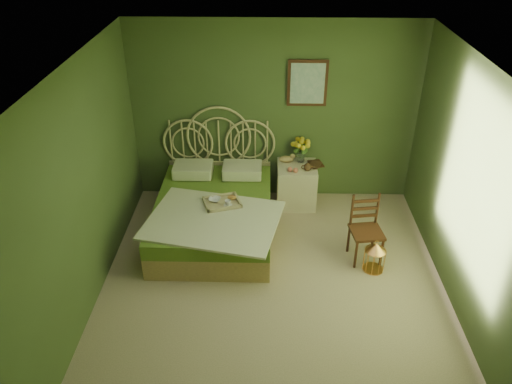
{
  "coord_description": "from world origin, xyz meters",
  "views": [
    {
      "loc": [
        -0.09,
        -4.3,
        3.97
      ],
      "look_at": [
        -0.22,
        1.0,
        0.77
      ],
      "focal_mm": 35.0,
      "sensor_mm": 36.0,
      "label": 1
    }
  ],
  "objects_px": {
    "nightstand": "(297,181)",
    "chair": "(366,224)",
    "birdcage": "(375,257)",
    "bed": "(214,211)"
  },
  "relations": [
    {
      "from": "chair",
      "to": "birdcage",
      "type": "relative_size",
      "value": 2.2
    },
    {
      "from": "bed",
      "to": "birdcage",
      "type": "xyz_separation_m",
      "value": [
        2.01,
        -0.78,
        -0.12
      ]
    },
    {
      "from": "bed",
      "to": "chair",
      "type": "bearing_deg",
      "value": -14.4
    },
    {
      "from": "chair",
      "to": "nightstand",
      "type": "bearing_deg",
      "value": 114.47
    },
    {
      "from": "bed",
      "to": "birdcage",
      "type": "height_order",
      "value": "bed"
    },
    {
      "from": "bed",
      "to": "nightstand",
      "type": "bearing_deg",
      "value": 33.16
    },
    {
      "from": "nightstand",
      "to": "chair",
      "type": "height_order",
      "value": "nightstand"
    },
    {
      "from": "bed",
      "to": "nightstand",
      "type": "height_order",
      "value": "bed"
    },
    {
      "from": "bed",
      "to": "chair",
      "type": "relative_size",
      "value": 2.66
    },
    {
      "from": "bed",
      "to": "chair",
      "type": "height_order",
      "value": "bed"
    }
  ]
}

